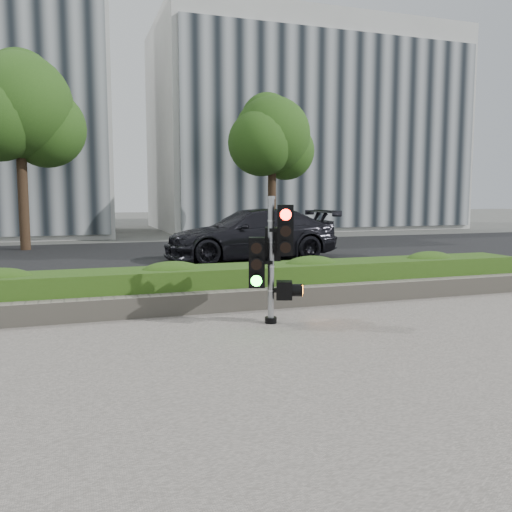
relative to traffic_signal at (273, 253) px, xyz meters
name	(u,v)px	position (x,y,z in m)	size (l,w,h in m)	color
ground	(289,338)	(-0.06, -0.82, -1.11)	(120.00, 120.00, 0.00)	#51514C
sidewalk	(386,400)	(-0.06, -3.32, -1.10)	(16.00, 11.00, 0.03)	#9E9389
road	(169,259)	(-0.06, 9.18, -1.10)	(60.00, 13.00, 0.02)	black
curb	(228,295)	(-0.06, 2.33, -1.05)	(60.00, 0.25, 0.12)	gray
stone_wall	(248,299)	(-0.06, 1.08, -0.91)	(12.00, 0.32, 0.34)	gray
hedge	(237,284)	(-0.06, 1.73, -0.74)	(12.00, 1.00, 0.68)	#568B2A
building_right	(301,132)	(10.94, 24.18, 4.89)	(18.00, 10.00, 12.00)	#B7B7B2
tree_left	(19,110)	(-4.58, 13.74, 3.93)	(4.61, 4.03, 7.34)	black
tree_right	(271,138)	(5.42, 14.73, 3.37)	(4.10, 3.58, 6.53)	black
traffic_signal	(273,253)	(0.00, 0.00, 0.00)	(0.72, 0.60, 1.96)	black
car_dark	(251,234)	(2.34, 8.19, -0.31)	(2.20, 5.40, 1.57)	black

